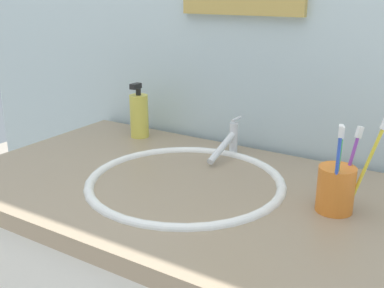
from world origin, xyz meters
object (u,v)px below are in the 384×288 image
(soap_dispenser, at_px, (139,115))
(toothbrush_cup, at_px, (336,189))
(toothbrush_blue, at_px, (337,165))
(toothbrush_purple, at_px, (351,162))
(toothbrush_yellow, at_px, (369,160))
(toothbrush_green, at_px, (338,165))
(faucet, at_px, (229,141))

(soap_dispenser, bearing_deg, toothbrush_cup, -15.90)
(toothbrush_blue, bearing_deg, toothbrush_purple, 80.59)
(toothbrush_yellow, bearing_deg, toothbrush_green, -142.96)
(toothbrush_blue, distance_m, toothbrush_yellow, 0.07)
(toothbrush_green, relative_size, soap_dispenser, 1.10)
(toothbrush_cup, distance_m, toothbrush_purple, 0.06)
(toothbrush_green, height_order, toothbrush_blue, toothbrush_blue)
(soap_dispenser, bearing_deg, toothbrush_yellow, -13.71)
(toothbrush_cup, bearing_deg, toothbrush_blue, -78.66)
(toothbrush_cup, height_order, soap_dispenser, soap_dispenser)
(toothbrush_green, xyz_separation_m, toothbrush_blue, (0.00, -0.01, 0.00))
(toothbrush_yellow, distance_m, soap_dispenser, 0.75)
(toothbrush_green, bearing_deg, faucet, 150.09)
(toothbrush_blue, height_order, toothbrush_yellow, toothbrush_yellow)
(toothbrush_blue, height_order, soap_dispenser, toothbrush_blue)
(toothbrush_yellow, bearing_deg, toothbrush_cup, -165.94)
(toothbrush_blue, xyz_separation_m, toothbrush_purple, (0.01, 0.06, -0.01))
(toothbrush_yellow, bearing_deg, faucet, 157.67)
(toothbrush_yellow, bearing_deg, soap_dispenser, 166.29)
(toothbrush_yellow, xyz_separation_m, soap_dispenser, (-0.72, 0.18, -0.05))
(toothbrush_cup, height_order, toothbrush_blue, toothbrush_blue)
(toothbrush_blue, bearing_deg, soap_dispenser, 161.35)
(toothbrush_green, bearing_deg, toothbrush_purple, 75.91)
(toothbrush_yellow, relative_size, toothbrush_purple, 1.17)
(toothbrush_blue, xyz_separation_m, soap_dispenser, (-0.68, 0.23, -0.05))
(toothbrush_green, distance_m, soap_dispenser, 0.71)
(toothbrush_cup, distance_m, toothbrush_blue, 0.08)
(toothbrush_yellow, height_order, soap_dispenser, toothbrush_yellow)
(toothbrush_blue, bearing_deg, toothbrush_yellow, 47.18)
(toothbrush_green, bearing_deg, toothbrush_yellow, 37.04)
(faucet, xyz_separation_m, toothbrush_cup, (0.35, -0.18, 0.01))
(faucet, xyz_separation_m, toothbrush_yellow, (0.40, -0.17, 0.08))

